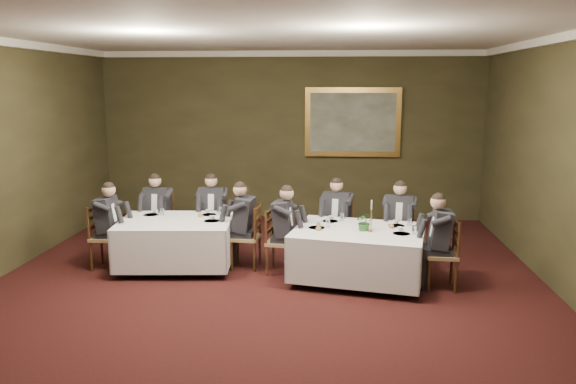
# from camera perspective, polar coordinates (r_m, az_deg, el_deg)

# --- Properties ---
(ground) EXTENTS (10.00, 10.00, 0.00)m
(ground) POSITION_cam_1_polar(r_m,az_deg,el_deg) (7.43, -2.83, -11.49)
(ground) COLOR black
(ground) RESTS_ON ground
(ceiling) EXTENTS (8.00, 10.00, 0.10)m
(ceiling) POSITION_cam_1_polar(r_m,az_deg,el_deg) (6.90, -3.12, 16.46)
(ceiling) COLOR silver
(ceiling) RESTS_ON back_wall
(back_wall) EXTENTS (8.00, 0.10, 3.50)m
(back_wall) POSITION_cam_1_polar(r_m,az_deg,el_deg) (11.89, 0.25, 5.70)
(back_wall) COLOR #2F2C17
(back_wall) RESTS_ON ground
(crown_molding) EXTENTS (8.00, 10.00, 0.12)m
(crown_molding) POSITION_cam_1_polar(r_m,az_deg,el_deg) (6.90, -3.11, 15.96)
(crown_molding) COLOR white
(crown_molding) RESTS_ON back_wall
(table_main) EXTENTS (2.10, 1.75, 0.67)m
(table_main) POSITION_cam_1_polar(r_m,az_deg,el_deg) (8.27, 7.15, -5.92)
(table_main) COLOR #321C0E
(table_main) RESTS_ON ground
(table_second) EXTENTS (1.84, 1.46, 0.67)m
(table_second) POSITION_cam_1_polar(r_m,az_deg,el_deg) (8.93, -11.28, -4.77)
(table_second) COLOR #321C0E
(table_second) RESTS_ON ground
(chair_main_backleft) EXTENTS (0.54, 0.52, 1.00)m
(chair_main_backleft) POSITION_cam_1_polar(r_m,az_deg,el_deg) (9.30, 5.00, -5.03)
(chair_main_backleft) COLOR #987B4D
(chair_main_backleft) RESTS_ON ground
(diner_main_backleft) EXTENTS (0.52, 0.57, 1.35)m
(diner_main_backleft) POSITION_cam_1_polar(r_m,az_deg,el_deg) (9.23, 5.00, -3.68)
(diner_main_backleft) COLOR black
(diner_main_backleft) RESTS_ON chair_main_backleft
(chair_main_backright) EXTENTS (0.51, 0.50, 1.00)m
(chair_main_backright) POSITION_cam_1_polar(r_m,az_deg,el_deg) (9.17, 11.16, -5.42)
(chair_main_backright) COLOR #987B4D
(chair_main_backright) RESTS_ON ground
(diner_main_backright) EXTENTS (0.49, 0.55, 1.35)m
(diner_main_backright) POSITION_cam_1_polar(r_m,az_deg,el_deg) (9.10, 11.21, -4.06)
(diner_main_backright) COLOR black
(diner_main_backright) RESTS_ON chair_main_backright
(chair_main_endleft) EXTENTS (0.48, 0.49, 1.00)m
(chair_main_endleft) POSITION_cam_1_polar(r_m,az_deg,el_deg) (8.56, -0.73, -6.40)
(chair_main_endleft) COLOR #987B4D
(chair_main_endleft) RESTS_ON ground
(diner_main_endleft) EXTENTS (0.53, 0.46, 1.35)m
(diner_main_endleft) POSITION_cam_1_polar(r_m,az_deg,el_deg) (8.49, -0.66, -4.93)
(diner_main_endleft) COLOR black
(diner_main_endleft) RESTS_ON chair_main_endleft
(chair_main_endright) EXTENTS (0.44, 0.46, 1.00)m
(chair_main_endright) POSITION_cam_1_polar(r_m,az_deg,el_deg) (8.23, 15.32, -7.51)
(chair_main_endright) COLOR #987B4D
(chair_main_endright) RESTS_ON ground
(diner_main_endright) EXTENTS (0.50, 0.43, 1.35)m
(diner_main_endright) POSITION_cam_1_polar(r_m,az_deg,el_deg) (8.16, 15.32, -5.98)
(diner_main_endright) COLOR black
(diner_main_endright) RESTS_ON chair_main_endright
(chair_sec_backleft) EXTENTS (0.48, 0.46, 1.00)m
(chair_sec_backleft) POSITION_cam_1_polar(r_m,az_deg,el_deg) (9.90, -12.91, -4.27)
(chair_sec_backleft) COLOR #987B4D
(chair_sec_backleft) RESTS_ON ground
(diner_sec_backleft) EXTENTS (0.45, 0.52, 1.35)m
(diner_sec_backleft) POSITION_cam_1_polar(r_m,az_deg,el_deg) (9.84, -12.99, -3.00)
(diner_sec_backleft) COLOR black
(diner_sec_backleft) RESTS_ON chair_sec_backleft
(chair_sec_backright) EXTENTS (0.45, 0.43, 1.00)m
(chair_sec_backright) POSITION_cam_1_polar(r_m,az_deg,el_deg) (9.74, -7.57, -4.33)
(chair_sec_backright) COLOR #987B4D
(chair_sec_backright) RESTS_ON ground
(diner_sec_backright) EXTENTS (0.43, 0.49, 1.35)m
(diner_sec_backright) POSITION_cam_1_polar(r_m,az_deg,el_deg) (9.67, -7.62, -3.05)
(diner_sec_backright) COLOR black
(diner_sec_backright) RESTS_ON chair_sec_backright
(chair_sec_endright) EXTENTS (0.45, 0.47, 1.00)m
(chair_sec_endright) POSITION_cam_1_polar(r_m,az_deg,el_deg) (8.83, -4.23, -5.88)
(chair_sec_endright) COLOR #987B4D
(chair_sec_endright) RESTS_ON ground
(diner_sec_endright) EXTENTS (0.51, 0.44, 1.35)m
(diner_sec_endright) POSITION_cam_1_polar(r_m,az_deg,el_deg) (8.77, -4.32, -4.45)
(diner_sec_endright) COLOR black
(diner_sec_endright) RESTS_ON chair_sec_endright
(chair_sec_endleft) EXTENTS (0.43, 0.45, 1.00)m
(chair_sec_endleft) POSITION_cam_1_polar(r_m,az_deg,el_deg) (9.25, -17.95, -5.62)
(chair_sec_endleft) COLOR #987B4D
(chair_sec_endleft) RESTS_ON ground
(diner_sec_endleft) EXTENTS (0.49, 0.43, 1.35)m
(diner_sec_endleft) POSITION_cam_1_polar(r_m,az_deg,el_deg) (9.18, -17.96, -4.26)
(diner_sec_endleft) COLOR black
(diner_sec_endleft) RESTS_ON chair_sec_endleft
(centerpiece) EXTENTS (0.29, 0.26, 0.29)m
(centerpiece) POSITION_cam_1_polar(r_m,az_deg,el_deg) (8.10, 7.81, -2.92)
(centerpiece) COLOR #2D5926
(centerpiece) RESTS_ON table_main
(candlestick) EXTENTS (0.07, 0.07, 0.47)m
(candlestick) POSITION_cam_1_polar(r_m,az_deg,el_deg) (8.06, 8.44, -2.80)
(candlestick) COLOR #BE823A
(candlestick) RESTS_ON table_main
(place_setting_table_main) EXTENTS (0.33, 0.31, 0.14)m
(place_setting_table_main) POSITION_cam_1_polar(r_m,az_deg,el_deg) (8.66, 4.67, -2.72)
(place_setting_table_main) COLOR white
(place_setting_table_main) RESTS_ON table_main
(place_setting_table_second) EXTENTS (0.33, 0.31, 0.14)m
(place_setting_table_second) POSITION_cam_1_polar(r_m,az_deg,el_deg) (9.29, -13.40, -2.03)
(place_setting_table_second) COLOR white
(place_setting_table_second) RESTS_ON table_second
(painting) EXTENTS (1.97, 0.09, 1.43)m
(painting) POSITION_cam_1_polar(r_m,az_deg,el_deg) (11.78, 6.58, 7.05)
(painting) COLOR #D89F4F
(painting) RESTS_ON back_wall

